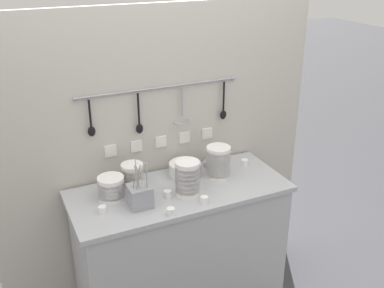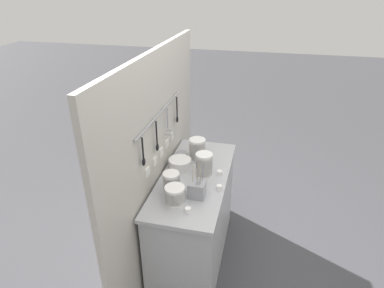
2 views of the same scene
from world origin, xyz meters
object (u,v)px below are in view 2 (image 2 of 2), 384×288
object	(u,v)px
bowl_stack_back_corner	(175,195)
plate_stack	(180,163)
steel_mixing_bowl	(182,154)
cup_centre	(219,173)
cutlery_caddy	(197,189)
cup_edge_near	(196,145)
cup_front_left	(199,181)
bowl_stack_tall_left	(204,165)
cup_by_caddy	(219,188)
bowl_stack_wide_centre	(197,149)
bowl_stack_nested_right	(171,182)
cup_mid_row	(188,210)

from	to	relation	value
bowl_stack_back_corner	plate_stack	size ratio (longest dim) A/B	0.75
steel_mixing_bowl	cup_centre	bearing A→B (deg)	-122.36
cutlery_caddy	cup_edge_near	xyz separation A→B (m)	(0.77, 0.19, -0.04)
cup_centre	cup_front_left	world-z (taller)	same
bowl_stack_tall_left	steel_mixing_bowl	distance (m)	0.40
cutlery_caddy	cup_edge_near	world-z (taller)	cutlery_caddy
cup_by_caddy	cup_edge_near	distance (m)	0.74
bowl_stack_tall_left	bowl_stack_wide_centre	size ratio (longest dim) A/B	1.03
bowl_stack_wide_centre	bowl_stack_tall_left	bearing A→B (deg)	-156.18
bowl_stack_tall_left	cup_by_caddy	distance (m)	0.24
cutlery_caddy	bowl_stack_tall_left	bearing A→B (deg)	1.17
bowl_stack_nested_right	steel_mixing_bowl	bearing A→B (deg)	6.60
cutlery_caddy	cup_front_left	bearing A→B (deg)	8.05
cup_centre	cup_by_caddy	bearing A→B (deg)	-171.39
steel_mixing_bowl	bowl_stack_nested_right	bearing A→B (deg)	-173.40
bowl_stack_nested_right	cutlery_caddy	xyz separation A→B (m)	(-0.03, -0.21, -0.01)
bowl_stack_tall_left	cup_edge_near	size ratio (longest dim) A/B	4.76
bowl_stack_tall_left	cutlery_caddy	bearing A→B (deg)	-178.83
cup_edge_near	cup_mid_row	bearing A→B (deg)	-170.21
cup_centre	bowl_stack_nested_right	bearing A→B (deg)	132.77
bowl_stack_tall_left	plate_stack	world-z (taller)	bowl_stack_tall_left
bowl_stack_wide_centre	cup_by_caddy	world-z (taller)	bowl_stack_wide_centre
bowl_stack_wide_centre	cup_front_left	xyz separation A→B (m)	(-0.37, -0.09, -0.08)
bowl_stack_back_corner	cutlery_caddy	size ratio (longest dim) A/B	0.54
cup_centre	cup_mid_row	distance (m)	0.55
cup_by_caddy	cup_edge_near	bearing A→B (deg)	27.21
bowl_stack_nested_right	cutlery_caddy	world-z (taller)	cutlery_caddy
plate_stack	cup_by_caddy	xyz separation A→B (m)	(-0.25, -0.38, -0.02)
cutlery_caddy	cup_edge_near	bearing A→B (deg)	13.59
cup_by_caddy	cup_mid_row	world-z (taller)	same
bowl_stack_back_corner	cutlery_caddy	xyz separation A→B (m)	(0.12, -0.14, -0.00)
plate_stack	cup_centre	xyz separation A→B (m)	(-0.04, -0.35, -0.02)
bowl_stack_back_corner	cup_front_left	size ratio (longest dim) A/B	3.39
cup_edge_near	cup_centre	bearing A→B (deg)	-145.48
bowl_stack_wide_centre	plate_stack	xyz separation A→B (m)	(-0.17, 0.11, -0.06)
bowl_stack_back_corner	steel_mixing_bowl	bearing A→B (deg)	10.87
bowl_stack_tall_left	bowl_stack_nested_right	size ratio (longest dim) A/B	1.35
steel_mixing_bowl	cup_mid_row	size ratio (longest dim) A/B	2.44
cup_by_caddy	cup_centre	size ratio (longest dim) A/B	1.00
bowl_stack_back_corner	cup_mid_row	bearing A→B (deg)	-125.71
bowl_stack_wide_centre	cutlery_caddy	bearing A→B (deg)	-167.59
cup_by_caddy	cup_centre	world-z (taller)	same
bowl_stack_tall_left	cutlery_caddy	world-z (taller)	cutlery_caddy
steel_mixing_bowl	cup_mid_row	bearing A→B (deg)	-162.04
bowl_stack_wide_centre	cup_front_left	size ratio (longest dim) A/B	4.61
cup_mid_row	cup_by_caddy	bearing A→B (deg)	-27.71
plate_stack	steel_mixing_bowl	world-z (taller)	plate_stack
bowl_stack_nested_right	cup_mid_row	world-z (taller)	bowl_stack_nested_right
cup_front_left	plate_stack	bearing A→B (deg)	46.14
cutlery_caddy	cup_mid_row	bearing A→B (deg)	174.91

